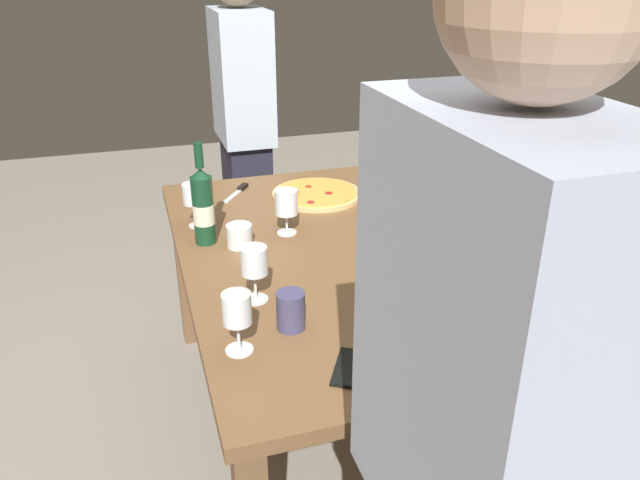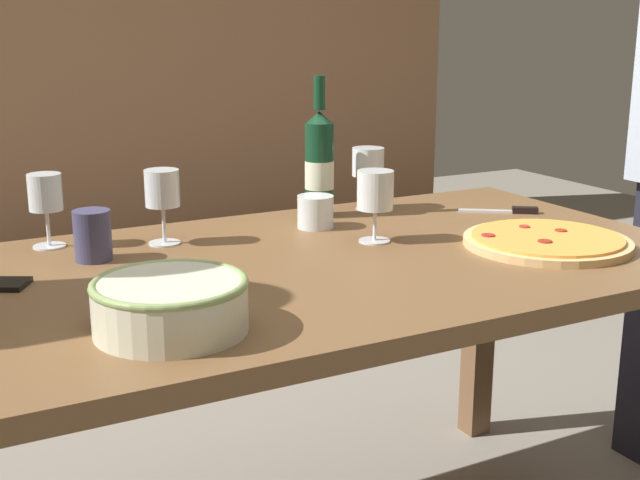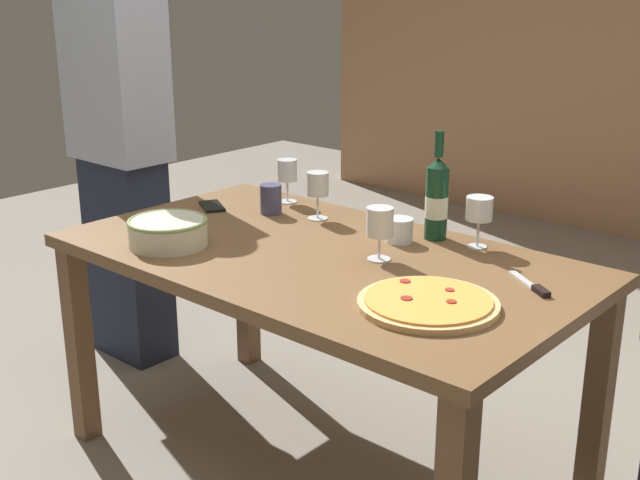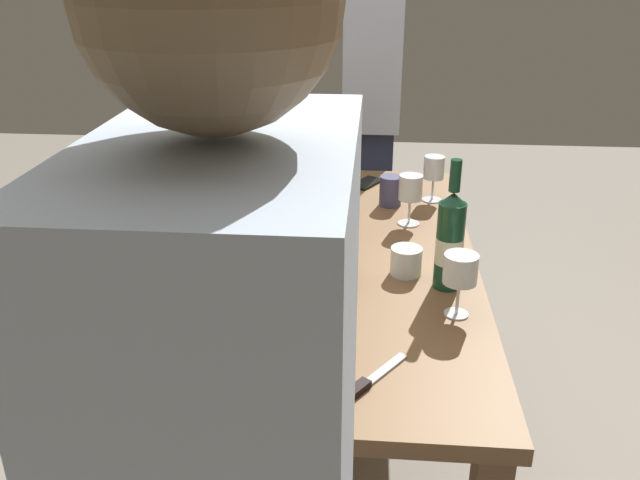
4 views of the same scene
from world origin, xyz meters
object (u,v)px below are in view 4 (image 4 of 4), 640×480
Objects in this scene: wine_glass_near_pizza at (340,244)px; pizza_knife at (369,381)px; wine_glass_by_bottle at (460,272)px; dining_table at (320,281)px; cup_ceramic at (406,261)px; wine_glass_far_left at (434,170)px; cell_phone at (366,183)px; pizza at (241,335)px; person_guest_left at (371,116)px; wine_glass_far_right at (410,190)px; cup_amber at (390,191)px; wine_bottle at (450,240)px; serving_bowl at (256,190)px.

wine_glass_near_pizza is 0.47m from pizza_knife.
wine_glass_by_bottle reaches higher than pizza_knife.
cup_ceramic is (0.12, 0.24, 0.13)m from dining_table.
cup_ceramic is (0.59, -0.11, -0.07)m from wine_glass_far_left.
cell_phone is (-0.80, 0.06, -0.10)m from wine_glass_near_pizza.
person_guest_left reaches higher than pizza.
wine_glass_far_right reaches higher than wine_glass_far_left.
wine_glass_near_pizza is 0.60m from cup_amber.
cup_ceramic is (-0.07, -0.10, -0.09)m from wine_bottle.
cup_ceramic is at bearing 133.83° from pizza.
dining_table is 11.11× the size of cell_phone.
serving_bowl is (-0.89, -0.12, 0.04)m from pizza.
wine_bottle is at bearing 15.45° from person_guest_left.
cup_ceramic is at bearing -10.79° from wine_glass_far_left.
wine_glass_near_pizza is at bearing 21.44° from dining_table.
wine_glass_near_pizza reaches higher than cup_amber.
person_guest_left is (-0.78, 0.39, 0.09)m from serving_bowl.
cup_ceramic is (-0.37, 0.38, 0.03)m from pizza.
cup_amber is (0.06, -0.15, -0.06)m from wine_glass_far_left.
dining_table is 0.45m from wine_bottle.
wine_glass_far_right is 0.19m from cup_amber.
wine_glass_far_right is (0.23, -0.09, 0.00)m from wine_glass_far_left.
pizza is 2.24× the size of wine_glass_far_left.
cup_amber is at bearing 91.44° from serving_bowl.
cup_amber reaches higher than serving_bowl.
pizza_knife is at bearing 10.70° from wine_glass_near_pizza.
wine_glass_near_pizza is 1.00× the size of wine_glass_by_bottle.
cell_phone is 0.82× the size of pizza_knife.
wine_glass_far_right is (-0.42, 0.20, 0.01)m from wine_glass_near_pizza.
dining_table is at bearing -26.83° from cup_amber.
pizza_knife is at bearing 13.76° from dining_table.
wine_glass_near_pizza is at bearing 146.63° from pizza.
dining_table is 9.07× the size of pizza_knife.
wine_glass_far_right is at bearing 19.15° from cup_amber.
wine_bottle is at bearing 13.23° from cup_amber.
serving_bowl is at bearing -147.33° from dining_table.
pizza is 1.09m from wine_glass_far_left.
wine_glass_by_bottle is at bearing 145.14° from pizza_knife.
wine_bottle is 4.03× the size of cup_ceramic.
wine_glass_far_left is 0.98× the size of wine_glass_far_right.
serving_bowl reaches higher than dining_table.
wine_glass_far_right is at bearing 132.54° from dining_table.
wine_bottle is 0.66m from wine_glass_far_left.
person_guest_left is (-1.36, -0.22, -0.00)m from wine_bottle.
wine_glass_near_pizza is (0.17, 0.07, 0.20)m from dining_table.
wine_bottle is at bearing 57.87° from cup_ceramic.
pizza_knife reaches higher than dining_table.
wine_bottle reaches higher than cup_ceramic.
pizza_knife is (0.14, 0.29, -0.01)m from pizza.
cup_amber is 0.77m from person_guest_left.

